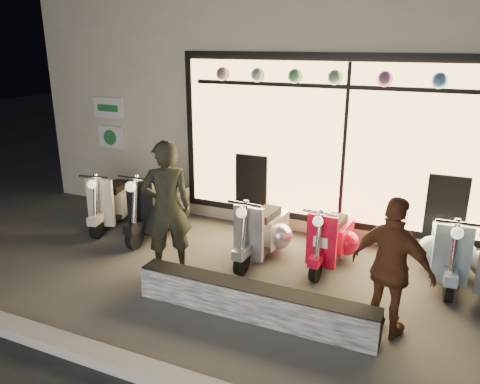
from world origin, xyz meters
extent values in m
plane|color=#383533|center=(0.00, 0.00, 0.00)|extent=(40.00, 40.00, 0.00)
cube|color=slate|center=(0.00, -2.00, 0.06)|extent=(40.00, 0.25, 0.12)
cube|color=beige|center=(0.00, 5.00, 2.00)|extent=(10.00, 6.00, 4.00)
cube|color=black|center=(0.80, 1.98, 1.55)|extent=(5.45, 0.06, 2.65)
cube|color=#FFBF6B|center=(0.80, 1.94, 1.55)|extent=(5.20, 0.04, 2.40)
cube|color=black|center=(0.80, 1.90, 2.40)|extent=(4.90, 0.06, 0.06)
cube|color=white|center=(-3.60, 1.96, 1.85)|extent=(0.65, 0.04, 0.38)
cube|color=white|center=(-3.60, 1.96, 1.30)|extent=(0.55, 0.04, 0.42)
cube|color=black|center=(0.40, -0.65, 0.20)|extent=(2.84, 0.28, 0.40)
cylinder|color=black|center=(-0.14, 0.24, 0.16)|extent=(0.12, 0.33, 0.32)
cylinder|color=black|center=(-0.07, 1.18, 0.16)|extent=(0.14, 0.33, 0.32)
cube|color=#A3A2A7|center=(-0.12, 0.44, 0.53)|extent=(0.44, 0.10, 0.78)
cube|color=#A3A2A7|center=(-0.08, 1.09, 0.36)|extent=(0.44, 0.69, 0.44)
cube|color=black|center=(-0.09, 1.00, 0.63)|extent=(0.30, 0.55, 0.11)
sphere|color=#FFF2CC|center=(-0.14, 0.23, 0.90)|extent=(0.15, 0.15, 0.14)
cylinder|color=black|center=(0.82, 0.47, 0.15)|extent=(0.11, 0.31, 0.30)
cylinder|color=black|center=(0.90, 1.36, 0.15)|extent=(0.13, 0.31, 0.30)
cube|color=red|center=(0.84, 0.66, 0.50)|extent=(0.42, 0.10, 0.73)
cube|color=red|center=(0.89, 1.27, 0.34)|extent=(0.42, 0.65, 0.41)
cube|color=black|center=(0.88, 1.18, 0.59)|extent=(0.29, 0.52, 0.11)
sphere|color=#FFF2CC|center=(0.82, 0.46, 0.85)|extent=(0.14, 0.14, 0.13)
cylinder|color=black|center=(-1.96, 0.33, 0.18)|extent=(0.11, 0.36, 0.36)
cylinder|color=black|center=(-1.97, 1.38, 0.18)|extent=(0.13, 0.36, 0.36)
cube|color=black|center=(-1.96, 0.55, 0.59)|extent=(0.48, 0.08, 0.86)
cube|color=black|center=(-1.97, 1.28, 0.40)|extent=(0.45, 0.74, 0.48)
cube|color=black|center=(-1.97, 1.17, 0.69)|extent=(0.30, 0.59, 0.13)
sphere|color=#FFF2CC|center=(-1.96, 0.32, 1.00)|extent=(0.16, 0.16, 0.16)
cylinder|color=black|center=(-2.76, 0.41, 0.16)|extent=(0.16, 0.34, 0.33)
cylinder|color=black|center=(-2.96, 1.35, 0.16)|extent=(0.18, 0.34, 0.33)
cube|color=beige|center=(-2.80, 0.61, 0.54)|extent=(0.45, 0.16, 0.79)
cube|color=beige|center=(-2.94, 1.25, 0.36)|extent=(0.54, 0.74, 0.44)
cube|color=black|center=(-2.92, 1.16, 0.63)|extent=(0.38, 0.58, 0.12)
sphere|color=#FFF2CC|center=(-2.76, 0.40, 0.91)|extent=(0.17, 0.17, 0.14)
cylinder|color=black|center=(2.44, 0.64, 0.16)|extent=(0.12, 0.33, 0.32)
cylinder|color=black|center=(2.37, 1.59, 0.16)|extent=(0.14, 0.33, 0.32)
cube|color=#89ABC3|center=(2.42, 0.84, 0.53)|extent=(0.44, 0.10, 0.78)
cube|color=#89ABC3|center=(2.38, 1.50, 0.36)|extent=(0.44, 0.69, 0.44)
cube|color=black|center=(2.38, 1.40, 0.63)|extent=(0.30, 0.55, 0.11)
sphere|color=#FFF2CC|center=(2.44, 0.63, 0.90)|extent=(0.15, 0.15, 0.14)
imported|color=black|center=(-1.11, -0.03, 0.91)|extent=(0.80, 0.75, 1.83)
imported|color=brown|center=(1.83, -0.34, 0.78)|extent=(0.98, 0.65, 1.55)
camera|label=1|loc=(2.18, -4.98, 3.04)|focal=35.00mm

